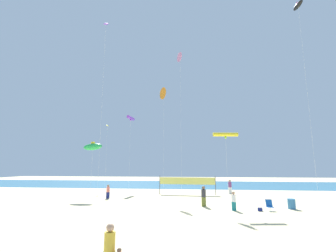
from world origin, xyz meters
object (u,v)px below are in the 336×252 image
(beach_handbag, at_px, (260,209))
(kite_orange_delta, at_px, (164,94))
(mother_figure, at_px, (109,247))
(beachgoer_plum_shirt, at_px, (230,186))
(beachgoer_charcoal_shirt, at_px, (204,195))
(kite_pink_delta, at_px, (180,58))
(kite_violet_tube, at_px, (131,118))
(trash_barrel, at_px, (292,204))
(beachgoer_white_shirt, at_px, (234,200))
(volleyball_net, at_px, (187,182))
(kite_green_inflatable, at_px, (93,147))
(kite_yellow_tube, at_px, (225,135))
(kite_black_inflatable, at_px, (298,6))
(kite_violet_diamond, at_px, (106,30))
(kite_yellow_diamond, at_px, (107,128))
(folding_beach_chair, at_px, (270,205))
(beachgoer_coral_shirt, at_px, (108,191))

(beach_handbag, relative_size, kite_orange_delta, 0.02)
(mother_figure, height_order, beachgoer_plum_shirt, beachgoer_plum_shirt)
(beachgoer_charcoal_shirt, bearing_deg, kite_pink_delta, -56.00)
(beachgoer_plum_shirt, distance_m, kite_violet_tube, 19.52)
(trash_barrel, bearing_deg, beach_handbag, -156.59)
(beachgoer_white_shirt, height_order, kite_violet_tube, kite_violet_tube)
(volleyball_net, bearing_deg, beachgoer_plum_shirt, 13.89)
(beachgoer_plum_shirt, relative_size, volleyball_net, 0.25)
(beachgoer_white_shirt, height_order, kite_green_inflatable, kite_green_inflatable)
(beach_handbag, xyz_separation_m, kite_yellow_tube, (-2.38, 1.30, 6.45))
(beachgoer_plum_shirt, relative_size, beach_handbag, 5.36)
(kite_green_inflatable, bearing_deg, kite_black_inflatable, -9.86)
(volleyball_net, xyz_separation_m, beach_handbag, (6.37, -10.57, -1.49))
(kite_violet_diamond, height_order, kite_yellow_diamond, kite_violet_diamond)
(beachgoer_charcoal_shirt, distance_m, beach_handbag, 4.94)
(folding_beach_chair, bearing_deg, trash_barrel, 50.25)
(beachgoer_white_shirt, distance_m, folding_beach_chair, 2.99)
(kite_yellow_tube, distance_m, kite_orange_delta, 13.86)
(mother_figure, xyz_separation_m, kite_black_inflatable, (14.17, 14.82, 19.36))
(kite_pink_delta, bearing_deg, kite_black_inflatable, -38.03)
(kite_violet_diamond, xyz_separation_m, kite_pink_delta, (8.54, 8.80, 0.21))
(beachgoer_white_shirt, relative_size, kite_pink_delta, 0.07)
(mother_figure, bearing_deg, kite_green_inflatable, 94.46)
(beachgoer_plum_shirt, distance_m, kite_yellow_diamond, 21.84)
(kite_yellow_tube, relative_size, kite_green_inflatable, 1.02)
(kite_yellow_diamond, bearing_deg, volleyball_net, -24.34)
(volleyball_net, bearing_deg, beachgoer_charcoal_shirt, -78.24)
(beachgoer_charcoal_shirt, bearing_deg, folding_beach_chair, -174.99)
(beach_handbag, height_order, kite_green_inflatable, kite_green_inflatable)
(volleyball_net, height_order, kite_orange_delta, kite_orange_delta)
(beachgoer_plum_shirt, height_order, folding_beach_chair, beachgoer_plum_shirt)
(folding_beach_chair, bearing_deg, kite_black_inflatable, 48.91)
(kite_violet_diamond, relative_size, kite_pink_delta, 1.00)
(folding_beach_chair, xyz_separation_m, kite_green_inflatable, (-18.65, 6.31, 5.54))
(beachgoer_coral_shirt, bearing_deg, trash_barrel, 169.16)
(folding_beach_chair, height_order, kite_yellow_diamond, kite_yellow_diamond)
(volleyball_net, distance_m, kite_green_inflatable, 12.86)
(folding_beach_chair, distance_m, kite_violet_tube, 26.45)
(kite_orange_delta, bearing_deg, mother_figure, -87.13)
(kite_yellow_tube, xyz_separation_m, kite_yellow_diamond, (-17.60, 15.43, 3.42))
(volleyball_net, distance_m, kite_violet_tube, 15.51)
(folding_beach_chair, bearing_deg, kite_violet_diamond, -167.20)
(mother_figure, relative_size, kite_orange_delta, 0.11)
(kite_orange_delta, bearing_deg, kite_violet_diamond, -132.56)
(kite_violet_diamond, xyz_separation_m, kite_orange_delta, (6.26, 6.81, -6.14))
(kite_violet_diamond, xyz_separation_m, kite_yellow_diamond, (-4.22, 12.83, -9.99))
(folding_beach_chair, bearing_deg, kite_yellow_diamond, 166.76)
(kite_violet_diamond, bearing_deg, beach_handbag, -13.87)
(folding_beach_chair, bearing_deg, beachgoer_coral_shirt, -173.79)
(beachgoer_charcoal_shirt, distance_m, kite_pink_delta, 22.28)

